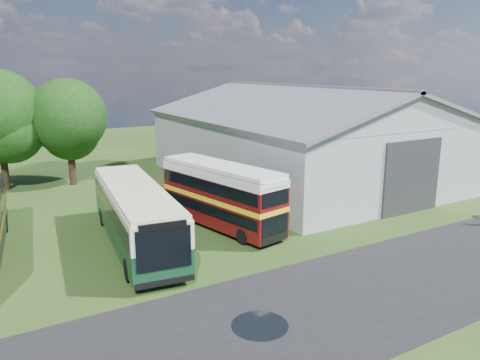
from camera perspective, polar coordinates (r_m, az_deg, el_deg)
ground at (r=21.60m, az=1.44°, el=-12.80°), size 120.00×120.00×0.00m
asphalt_road at (r=21.16m, az=13.03°, el=-13.77°), size 60.00×8.00×0.02m
puddle at (r=18.67m, az=2.42°, el=-17.34°), size 2.20×2.20×0.01m
storage_shed at (r=41.45m, az=7.49°, el=5.87°), size 18.80×24.80×8.15m
tree_right_a at (r=41.07m, az=-20.26°, el=7.22°), size 6.26×6.26×8.83m
shrub_front at (r=29.09m, az=4.60°, el=-5.77°), size 1.70×1.70×1.70m
shrub_mid at (r=30.66m, az=2.45°, el=-4.72°), size 1.60×1.60×1.60m
shrub_back at (r=32.28m, az=0.53°, el=-3.77°), size 1.80×1.80×1.80m
bus_green_single at (r=26.14m, az=-12.59°, el=-4.16°), size 4.27×12.44×3.36m
bus_maroon_double at (r=28.55m, az=-2.31°, el=-1.98°), size 4.12×9.44×3.94m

